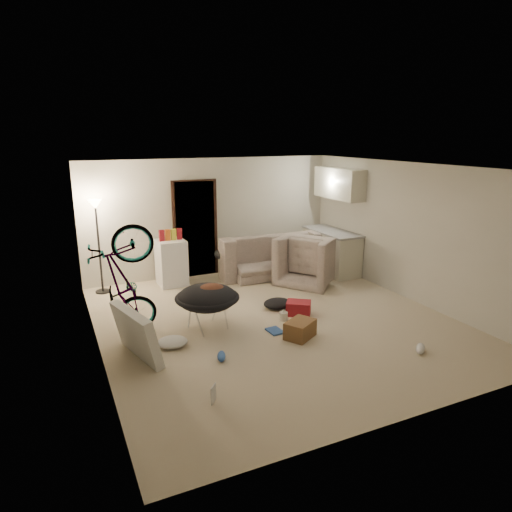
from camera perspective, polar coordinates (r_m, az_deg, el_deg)
name	(u,v)px	position (r m, az deg, el deg)	size (l,w,h in m)	color
floor	(275,321)	(7.61, 2.34, -8.13)	(5.50, 6.00, 0.02)	beige
ceiling	(276,166)	(7.02, 2.56, 11.15)	(5.50, 6.00, 0.02)	white
wall_back	(212,217)	(9.93, -5.54, 4.90)	(5.50, 0.02, 2.50)	beige
wall_front	(413,313)	(4.86, 18.98, -6.71)	(5.50, 0.02, 2.50)	beige
wall_left	(92,268)	(6.47, -19.85, -1.42)	(0.02, 6.00, 2.50)	beige
wall_right	(410,232)	(8.80, 18.67, 2.87)	(0.02, 6.00, 2.50)	beige
doorway	(195,229)	(9.81, -7.63, 3.35)	(0.85, 0.10, 2.04)	black
door_trim	(195,229)	(9.78, -7.58, 3.32)	(0.97, 0.04, 2.10)	black
floor_lamp	(97,226)	(9.06, -19.25, 3.53)	(0.28, 0.28, 1.81)	black
kitchen_counter	(331,252)	(10.29, 9.37, 0.51)	(0.60, 1.50, 0.88)	beige
counter_top	(332,232)	(10.19, 9.47, 3.02)	(0.64, 1.54, 0.04)	gray
kitchen_uppers	(339,183)	(10.10, 10.35, 8.91)	(0.38, 1.40, 0.65)	beige
sofa	(268,258)	(10.03, 1.48, -0.28)	(2.31, 0.90, 0.67)	#3E473E
armchair	(311,264)	(9.56, 6.89, -0.98)	(1.12, 0.98, 0.73)	#3E473E
bicycle	(125,306)	(7.20, -16.01, -6.04)	(0.62, 1.77, 0.93)	black
book_asset	(211,405)	(5.46, -5.59, -18.07)	(0.16, 0.21, 0.02)	maroon
mini_fridge	(171,263)	(9.38, -10.52, -0.81)	(0.55, 0.55, 0.93)	white
snack_box_0	(162,238)	(9.21, -11.70, 2.28)	(0.10, 0.07, 0.30)	maroon
snack_box_1	(168,237)	(9.24, -10.98, 2.35)	(0.10, 0.07, 0.30)	orange
snack_box_2	(174,236)	(9.27, -10.26, 2.43)	(0.10, 0.07, 0.30)	gold
snack_box_3	(179,236)	(9.30, -9.54, 2.50)	(0.10, 0.07, 0.30)	maroon
saucer_chair	(207,303)	(7.20, -6.10, -5.89)	(1.01, 1.01, 0.71)	silver
hoodie	(211,291)	(7.12, -5.68, -4.37)	(0.48, 0.40, 0.22)	#4A2619
sofa_drape	(227,254)	(9.61, -3.60, 0.27)	(0.56, 0.46, 0.28)	black
tv_box	(136,334)	(6.49, -14.75, -9.38)	(0.13, 1.07, 0.71)	silver
drink_case_a	(300,329)	(6.99, 5.53, -9.10)	(0.46, 0.33, 0.26)	brown
drink_case_b	(298,308)	(7.84, 5.33, -6.50)	(0.40, 0.30, 0.23)	maroon
juicer	(283,316)	(7.60, 3.45, -7.44)	(0.14, 0.14, 0.20)	beige
newspaper	(288,308)	(8.13, 3.97, -6.52)	(0.42, 0.54, 0.01)	beige
book_blue	(275,331)	(7.20, 2.38, -9.34)	(0.21, 0.28, 0.03)	#2A4E97
book_white	(210,301)	(8.47, -5.72, -5.58)	(0.20, 0.26, 0.02)	silver
shoe_0	(205,304)	(8.23, -6.36, -5.97)	(0.26, 0.10, 0.09)	#2A4E97
shoe_2	(221,356)	(6.38, -4.35, -12.38)	(0.27, 0.11, 0.10)	#2A4E97
shoe_4	(420,349)	(6.96, 19.87, -10.82)	(0.30, 0.12, 0.11)	white
clothes_lump_a	(278,304)	(8.11, 2.73, -5.96)	(0.51, 0.44, 0.16)	black
clothes_lump_b	(264,269)	(10.12, 1.00, -1.68)	(0.49, 0.42, 0.15)	black
clothes_lump_c	(172,342)	(6.82, -10.41, -10.52)	(0.44, 0.38, 0.14)	silver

